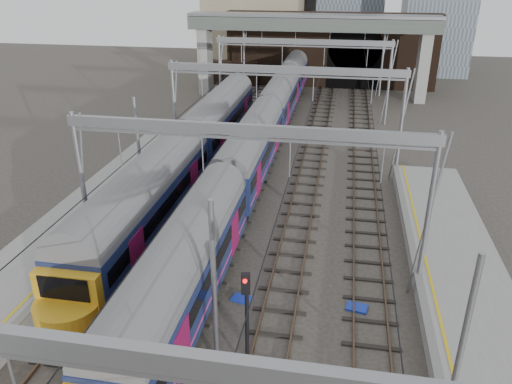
% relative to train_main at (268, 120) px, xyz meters
% --- Properties ---
extents(tracks, '(14.40, 80.00, 0.22)m').
position_rel_train_main_xyz_m(tracks, '(2.00, -12.22, -2.37)').
color(tracks, '#4C3828').
rests_on(tracks, ground).
extents(overhead_line, '(16.80, 80.00, 8.00)m').
position_rel_train_main_xyz_m(overhead_line, '(2.00, -5.74, 4.17)').
color(overhead_line, gray).
rests_on(overhead_line, ground).
extents(retaining_wall, '(28.00, 2.75, 9.00)m').
position_rel_train_main_xyz_m(retaining_wall, '(3.40, 24.71, 1.94)').
color(retaining_wall, black).
rests_on(retaining_wall, ground).
extents(overbridge, '(28.00, 3.00, 9.25)m').
position_rel_train_main_xyz_m(overbridge, '(2.00, 18.78, 4.87)').
color(overbridge, gray).
rests_on(overbridge, ground).
extents(train_main, '(2.64, 61.18, 4.60)m').
position_rel_train_main_xyz_m(train_main, '(0.00, 0.00, 0.00)').
color(train_main, black).
rests_on(train_main, ground).
extents(train_second, '(2.84, 32.85, 4.87)m').
position_rel_train_main_xyz_m(train_second, '(-4.00, -8.96, 0.12)').
color(train_second, black).
rests_on(train_second, ground).
extents(signal_near_left, '(0.33, 0.45, 4.46)m').
position_rel_train_main_xyz_m(signal_near_left, '(-0.33, -28.95, 0.45)').
color(signal_near_left, black).
rests_on(signal_near_left, ground).
extents(signal_near_centre, '(0.35, 0.46, 4.54)m').
position_rel_train_main_xyz_m(signal_near_centre, '(3.28, -25.62, 0.50)').
color(signal_near_centre, black).
rests_on(signal_near_centre, ground).
extents(equip_cover_a, '(0.81, 0.58, 0.09)m').
position_rel_train_main_xyz_m(equip_cover_a, '(3.70, -25.30, -2.35)').
color(equip_cover_a, '#1730B3').
rests_on(equip_cover_a, ground).
extents(equip_cover_b, '(0.98, 0.80, 0.10)m').
position_rel_train_main_xyz_m(equip_cover_b, '(2.14, -21.22, -2.34)').
color(equip_cover_b, '#1730B3').
rests_on(equip_cover_b, ground).
extents(equip_cover_c, '(1.05, 0.83, 0.11)m').
position_rel_train_main_xyz_m(equip_cover_c, '(7.43, -20.95, -2.34)').
color(equip_cover_c, '#1730B3').
rests_on(equip_cover_c, ground).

